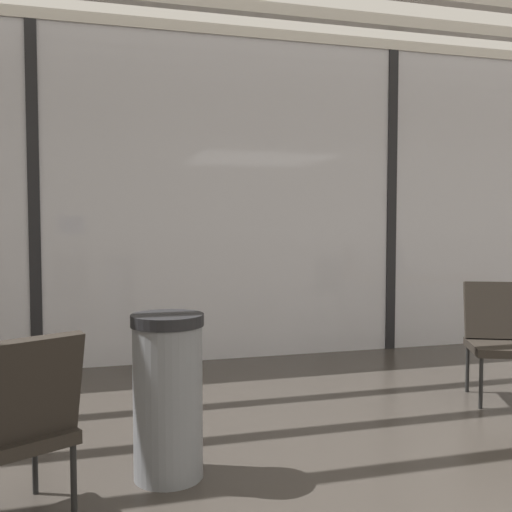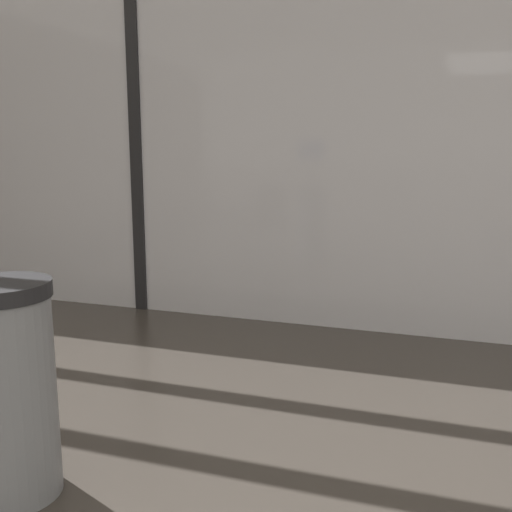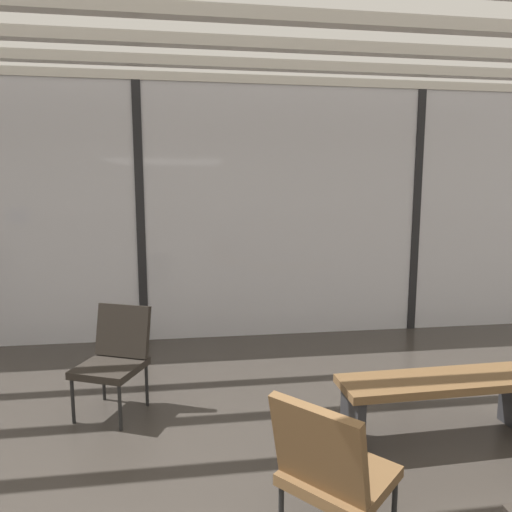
% 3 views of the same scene
% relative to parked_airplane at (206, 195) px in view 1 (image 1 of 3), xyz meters
% --- Properties ---
extents(glass_curtain_wall, '(14.00, 0.08, 3.10)m').
position_rel_parked_airplane_xyz_m(glass_curtain_wall, '(0.97, -5.11, -0.28)').
color(glass_curtain_wall, silver).
rests_on(glass_curtain_wall, ground).
extents(window_mullion_0, '(0.10, 0.12, 3.10)m').
position_rel_parked_airplane_xyz_m(window_mullion_0, '(-2.53, -5.11, -0.28)').
color(window_mullion_0, black).
rests_on(window_mullion_0, ground).
extents(window_mullion_1, '(0.10, 0.12, 3.10)m').
position_rel_parked_airplane_xyz_m(window_mullion_1, '(0.97, -5.11, -0.28)').
color(window_mullion_1, black).
rests_on(window_mullion_1, ground).
extents(parked_airplane, '(12.38, 3.66, 3.66)m').
position_rel_parked_airplane_xyz_m(parked_airplane, '(0.00, 0.00, 0.00)').
color(parked_airplane, silver).
rests_on(parked_airplane, ground).
extents(lounge_chair_0, '(0.65, 0.67, 0.87)m').
position_rel_parked_airplane_xyz_m(lounge_chair_0, '(0.93, -6.95, -1.34)').
color(lounge_chair_0, '#28231E').
rests_on(lounge_chair_0, ground).
extents(lounge_chair_3, '(0.67, 0.69, 0.87)m').
position_rel_parked_airplane_xyz_m(lounge_chair_3, '(-2.38, -8.05, -1.34)').
color(lounge_chair_3, '#28231E').
rests_on(lounge_chair_3, ground).
extents(trash_bin, '(0.38, 0.38, 0.86)m').
position_rel_parked_airplane_xyz_m(trash_bin, '(-1.67, -7.67, -1.40)').
color(trash_bin, slate).
rests_on(trash_bin, ground).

